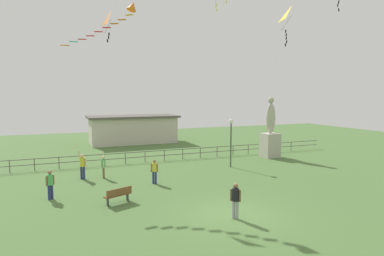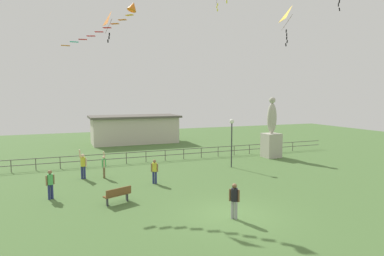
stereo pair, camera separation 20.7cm
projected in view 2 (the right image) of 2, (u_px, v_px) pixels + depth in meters
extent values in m
plane|color=#4C7038|center=(233.00, 215.00, 15.86)|extent=(80.00, 80.00, 0.00)
cube|color=#B2AD9E|center=(271.00, 145.00, 30.63)|extent=(1.44, 1.44, 2.22)
ellipsoid|color=#B2AD9E|center=(272.00, 118.00, 30.38)|extent=(0.90, 0.76, 2.82)
sphere|color=#B2AD9E|center=(272.00, 100.00, 30.22)|extent=(0.56, 0.56, 0.56)
cylinder|color=#38383D|center=(232.00, 145.00, 26.26)|extent=(0.10, 0.10, 3.54)
sphere|color=white|center=(232.00, 121.00, 26.07)|extent=(0.36, 0.36, 0.36)
cube|color=brown|center=(117.00, 195.00, 17.63)|extent=(1.54, 0.94, 0.06)
cube|color=brown|center=(119.00, 191.00, 17.47)|extent=(1.41, 0.62, 0.36)
cube|color=#333338|center=(107.00, 201.00, 17.23)|extent=(0.08, 0.36, 0.45)
cube|color=#333338|center=(127.00, 196.00, 18.06)|extent=(0.08, 0.36, 0.45)
cylinder|color=navy|center=(82.00, 173.00, 22.74)|extent=(0.15, 0.15, 0.88)
cylinder|color=navy|center=(85.00, 173.00, 22.74)|extent=(0.15, 0.15, 0.88)
cylinder|color=gold|center=(83.00, 162.00, 22.67)|extent=(0.32, 0.32, 0.62)
sphere|color=beige|center=(83.00, 156.00, 22.62)|extent=(0.24, 0.24, 0.24)
cylinder|color=beige|center=(80.00, 154.00, 22.66)|extent=(0.16, 0.23, 0.60)
cylinder|color=beige|center=(86.00, 162.00, 22.67)|extent=(0.10, 0.10, 0.59)
cylinder|color=navy|center=(52.00, 191.00, 18.35)|extent=(0.14, 0.14, 0.83)
cylinder|color=navy|center=(49.00, 192.00, 18.23)|extent=(0.14, 0.14, 0.83)
cylinder|color=#4CB259|center=(50.00, 179.00, 18.22)|extent=(0.30, 0.30, 0.58)
sphere|color=#8C6647|center=(50.00, 172.00, 18.18)|extent=(0.22, 0.22, 0.22)
cylinder|color=#8C6647|center=(54.00, 179.00, 18.38)|extent=(0.09, 0.09, 0.55)
cylinder|color=#8C6647|center=(46.00, 181.00, 18.08)|extent=(0.09, 0.09, 0.55)
cylinder|color=#99999E|center=(236.00, 210.00, 15.34)|extent=(0.15, 0.15, 0.85)
cylinder|color=#99999E|center=(232.00, 210.00, 15.40)|extent=(0.15, 0.15, 0.85)
cylinder|color=black|center=(234.00, 195.00, 15.30)|extent=(0.31, 0.31, 0.60)
sphere|color=brown|center=(234.00, 186.00, 15.26)|extent=(0.23, 0.23, 0.23)
cylinder|color=brown|center=(239.00, 196.00, 15.23)|extent=(0.09, 0.09, 0.57)
cylinder|color=brown|center=(230.00, 195.00, 15.37)|extent=(0.09, 0.09, 0.57)
cylinder|color=brown|center=(104.00, 172.00, 23.05)|extent=(0.13, 0.13, 0.79)
cylinder|color=brown|center=(104.00, 173.00, 22.90)|extent=(0.13, 0.13, 0.79)
cylinder|color=#4CB259|center=(104.00, 163.00, 22.91)|extent=(0.29, 0.29, 0.56)
sphere|color=beige|center=(104.00, 157.00, 22.87)|extent=(0.21, 0.21, 0.21)
cylinder|color=beige|center=(104.00, 155.00, 23.06)|extent=(0.16, 0.09, 0.54)
cylinder|color=beige|center=(104.00, 164.00, 22.73)|extent=(0.09, 0.09, 0.53)
cylinder|color=navy|center=(153.00, 177.00, 21.52)|extent=(0.14, 0.14, 0.80)
cylinder|color=navy|center=(156.00, 177.00, 21.52)|extent=(0.14, 0.14, 0.80)
cylinder|color=gold|center=(155.00, 167.00, 21.45)|extent=(0.29, 0.29, 0.57)
sphere|color=#8C6647|center=(154.00, 161.00, 21.41)|extent=(0.22, 0.22, 0.22)
cylinder|color=#8C6647|center=(152.00, 168.00, 21.46)|extent=(0.09, 0.09, 0.54)
cylinder|color=#8C6647|center=(158.00, 168.00, 21.45)|extent=(0.09, 0.09, 0.54)
pyramid|color=orange|center=(112.00, 19.00, 21.34)|extent=(0.63, 0.80, 0.99)
cylinder|color=#4C381E|center=(109.00, 26.00, 21.25)|extent=(0.50, 0.12, 0.99)
cube|color=black|center=(109.00, 34.00, 21.34)|extent=(0.09, 0.05, 0.20)
cube|color=black|center=(109.00, 38.00, 21.33)|extent=(0.09, 0.05, 0.20)
cube|color=black|center=(108.00, 41.00, 21.29)|extent=(0.09, 0.01, 0.20)
cube|color=yellow|center=(218.00, 5.00, 26.93)|extent=(0.11, 0.01, 0.21)
cube|color=yellow|center=(217.00, 7.00, 26.87)|extent=(0.10, 0.04, 0.21)
cube|color=yellow|center=(217.00, 10.00, 26.96)|extent=(0.08, 0.04, 0.20)
cube|color=black|center=(339.00, 2.00, 20.06)|extent=(0.09, 0.05, 0.20)
cube|color=black|center=(338.00, 5.00, 19.98)|extent=(0.11, 0.04, 0.21)
cube|color=black|center=(339.00, 9.00, 20.16)|extent=(0.11, 0.03, 0.21)
cube|color=yellow|center=(227.00, 2.00, 23.03)|extent=(0.10, 0.05, 0.20)
pyramid|color=yellow|center=(292.00, 14.00, 21.43)|extent=(0.99, 1.25, 1.03)
cylinder|color=#4C381E|center=(287.00, 22.00, 21.45)|extent=(0.67, 0.23, 1.03)
cube|color=black|center=(286.00, 31.00, 21.44)|extent=(0.09, 0.02, 0.20)
cube|color=black|center=(287.00, 35.00, 21.53)|extent=(0.08, 0.02, 0.20)
cube|color=black|center=(287.00, 38.00, 21.56)|extent=(0.10, 0.04, 0.20)
cube|color=black|center=(287.00, 42.00, 21.64)|extent=(0.11, 0.03, 0.21)
cube|color=black|center=(286.00, 45.00, 21.53)|extent=(0.10, 0.03, 0.21)
cone|color=orange|center=(133.00, 6.00, 21.12)|extent=(0.92, 0.83, 0.72)
cube|color=yellow|center=(129.00, 15.00, 21.29)|extent=(0.54, 0.56, 0.03)
cube|color=orange|center=(122.00, 20.00, 21.50)|extent=(0.58, 0.51, 0.03)
cube|color=orange|center=(115.00, 24.00, 21.66)|extent=(0.58, 0.51, 0.03)
cube|color=red|center=(107.00, 28.00, 21.76)|extent=(0.59, 0.44, 0.03)
cube|color=red|center=(99.00, 32.00, 21.79)|extent=(0.59, 0.40, 0.03)
cube|color=red|center=(91.00, 36.00, 21.81)|extent=(0.59, 0.43, 0.03)
cube|color=red|center=(83.00, 39.00, 21.77)|extent=(0.57, 0.32, 0.03)
cube|color=#19B2B2|center=(74.00, 42.00, 21.63)|extent=(0.54, 0.25, 0.03)
cube|color=orange|center=(66.00, 46.00, 21.42)|extent=(0.57, 0.31, 0.03)
cylinder|color=#4C4742|center=(11.00, 166.00, 24.70)|extent=(0.06, 0.06, 0.95)
cylinder|color=#4C4742|center=(36.00, 164.00, 25.31)|extent=(0.06, 0.06, 0.95)
cylinder|color=#4C4742|center=(60.00, 163.00, 25.95)|extent=(0.06, 0.06, 0.95)
cylinder|color=#4C4742|center=(84.00, 161.00, 26.59)|extent=(0.06, 0.06, 0.95)
cylinder|color=#4C4742|center=(105.00, 159.00, 27.20)|extent=(0.06, 0.06, 0.95)
cylinder|color=#4C4742|center=(126.00, 158.00, 27.85)|extent=(0.06, 0.06, 0.95)
cylinder|color=#4C4742|center=(146.00, 157.00, 28.47)|extent=(0.06, 0.06, 0.95)
cylinder|color=#4C4742|center=(165.00, 155.00, 29.10)|extent=(0.06, 0.06, 0.95)
cylinder|color=#4C4742|center=(184.00, 154.00, 29.73)|extent=(0.06, 0.06, 0.95)
cylinder|color=#4C4742|center=(201.00, 153.00, 30.37)|extent=(0.06, 0.06, 0.95)
cylinder|color=#4C4742|center=(218.00, 152.00, 31.00)|extent=(0.06, 0.06, 0.95)
cylinder|color=#4C4742|center=(234.00, 150.00, 31.62)|extent=(0.06, 0.06, 0.95)
cylinder|color=#4C4742|center=(249.00, 149.00, 32.24)|extent=(0.06, 0.06, 0.95)
cylinder|color=#4C4742|center=(265.00, 148.00, 32.88)|extent=(0.06, 0.06, 0.95)
cylinder|color=#4C4742|center=(279.00, 147.00, 33.51)|extent=(0.06, 0.06, 0.95)
cylinder|color=#4C4742|center=(293.00, 146.00, 34.13)|extent=(0.06, 0.06, 0.95)
cube|color=#4C4742|center=(155.00, 151.00, 28.73)|extent=(36.00, 0.05, 0.05)
cube|color=#4C4742|center=(155.00, 156.00, 28.77)|extent=(36.00, 0.05, 0.05)
cube|color=beige|center=(135.00, 130.00, 40.03)|extent=(9.94, 4.36, 3.06)
cube|color=#59544C|center=(134.00, 117.00, 39.86)|extent=(10.54, 4.96, 0.24)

